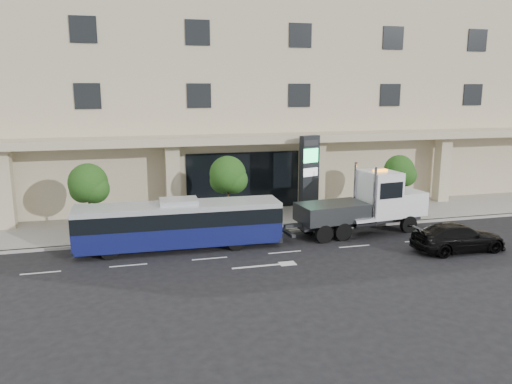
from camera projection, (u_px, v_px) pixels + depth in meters
ground at (276, 244)px, 27.70m from camera, size 120.00×120.00×0.00m
sidewalk at (254, 220)px, 32.42m from camera, size 120.00×6.00×0.15m
curb at (267, 233)px, 29.58m from camera, size 120.00×0.30×0.15m
convention_center at (222, 69)px, 40.29m from camera, size 60.00×17.60×20.00m
tree_left at (89, 186)px, 28.02m from camera, size 2.27×2.20×4.22m
tree_mid at (228, 177)px, 29.96m from camera, size 2.28×2.20×4.38m
tree_right at (399, 173)px, 32.83m from camera, size 2.10×2.00×4.04m
city_bus at (179, 224)px, 26.60m from camera, size 10.90×2.52×2.75m
tow_truck at (367, 205)px, 29.65m from camera, size 9.12×3.09×4.13m
black_sedan at (458, 237)px, 26.38m from camera, size 5.10×2.09×1.48m
signage_pylon at (309, 176)px, 32.32m from camera, size 1.41×0.91×5.37m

